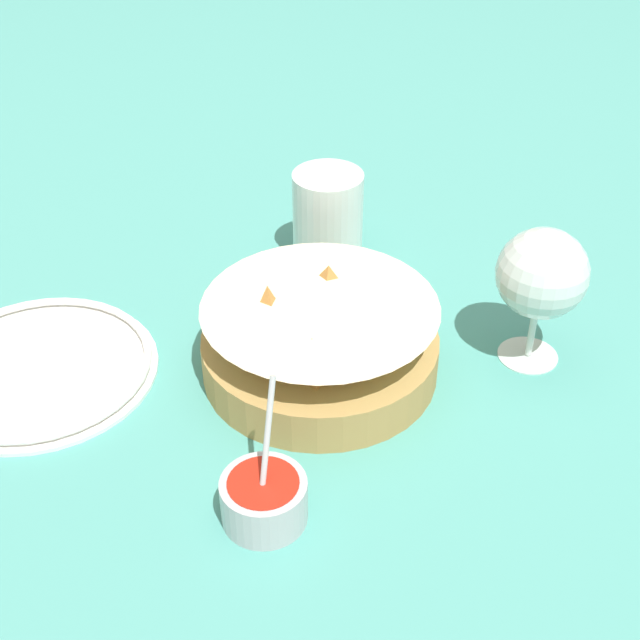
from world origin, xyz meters
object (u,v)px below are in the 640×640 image
(food_basket, at_px, (320,342))
(side_plate, at_px, (39,367))
(wine_glass, at_px, (542,277))
(sauce_cup, at_px, (264,498))
(beer_mug, at_px, (326,220))

(food_basket, relative_size, side_plate, 0.99)
(food_basket, height_order, wine_glass, wine_glass)
(sauce_cup, bearing_deg, food_basket, -1.23)
(sauce_cup, relative_size, wine_glass, 0.83)
(beer_mug, xyz_separation_m, side_plate, (-0.27, 0.23, -0.04))
(food_basket, height_order, beer_mug, beer_mug)
(wine_glass, distance_m, beer_mug, 0.28)
(wine_glass, relative_size, beer_mug, 1.18)
(side_plate, bearing_deg, sauce_cup, -115.93)
(food_basket, xyz_separation_m, side_plate, (-0.06, 0.27, -0.03))
(sauce_cup, height_order, wine_glass, wine_glass)
(wine_glass, xyz_separation_m, beer_mug, (0.14, 0.24, -0.05))
(wine_glass, height_order, side_plate, wine_glass)
(wine_glass, relative_size, side_plate, 0.62)
(side_plate, bearing_deg, wine_glass, -74.41)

